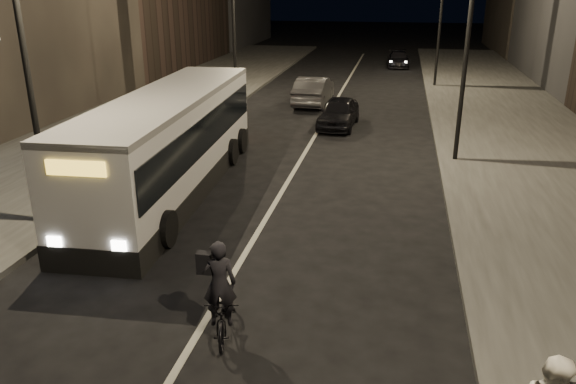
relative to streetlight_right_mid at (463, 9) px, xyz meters
The scene contains 10 objects.
ground 14.18m from the streetlight_right_mid, 113.96° to the right, with size 180.00×180.00×0.00m, color black.
sidewalk_right 6.48m from the streetlight_right_mid, 32.26° to the left, with size 7.00×70.00×0.16m, color #323230.
sidewalk_left 14.94m from the streetlight_right_mid, behind, with size 7.00×70.00×0.16m, color #323230.
streetlight_right_mid is the anchor object (origin of this frame).
streetlight_left_near 13.33m from the streetlight_right_mid, 143.12° to the right, with size 1.20×0.44×8.12m.
city_bus 10.58m from the streetlight_right_mid, 152.05° to the right, with size 3.13×11.50×3.07m.
cyclist_on_bicycle 13.69m from the streetlight_right_mid, 112.06° to the right, with size 0.99×1.84×2.01m.
car_near 8.01m from the streetlight_right_mid, 134.35° to the left, with size 1.57×3.90×1.33m, color black.
car_mid 12.27m from the streetlight_right_mid, 124.31° to the left, with size 1.59×4.56×1.50m, color #323235.
car_far 25.47m from the streetlight_right_mid, 94.79° to the left, with size 1.65×4.05×1.18m, color black.
Camera 1 is at (3.41, -8.45, 6.22)m, focal length 35.00 mm.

